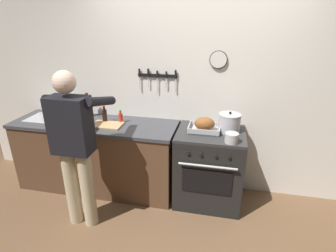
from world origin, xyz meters
name	(u,v)px	position (x,y,z in m)	size (l,w,h in m)	color
wall_back	(197,88)	(0.00, 1.35, 1.30)	(6.00, 0.13, 2.60)	white
counter_block	(97,154)	(-1.21, 0.99, 0.46)	(2.03, 0.65, 0.90)	brown
stove	(209,167)	(0.22, 0.99, 0.45)	(0.76, 0.67, 0.90)	black
person_cook	(74,142)	(-1.07, 0.33, 0.95)	(0.51, 0.63, 1.66)	#C6B793
roasting_pan	(204,125)	(0.14, 1.00, 0.97)	(0.35, 0.26, 0.17)	#B7B7BC
stock_pot	(229,123)	(0.41, 1.06, 1.00)	(0.24, 0.24, 0.23)	#B7B7BC
saucepan	(232,138)	(0.44, 0.76, 0.95)	(0.14, 0.14, 0.10)	#B7B7BC
cutting_board	(107,125)	(-1.00, 0.92, 0.91)	(0.36, 0.24, 0.02)	tan
bottle_soy_sauce	(105,116)	(-1.07, 1.03, 0.99)	(0.06, 0.06, 0.21)	black
bottle_hot_sauce	(121,118)	(-0.87, 1.05, 0.97)	(0.05, 0.05, 0.16)	red
bottle_wine_red	(88,107)	(-1.36, 1.17, 1.03)	(0.08, 0.08, 0.31)	#47141E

